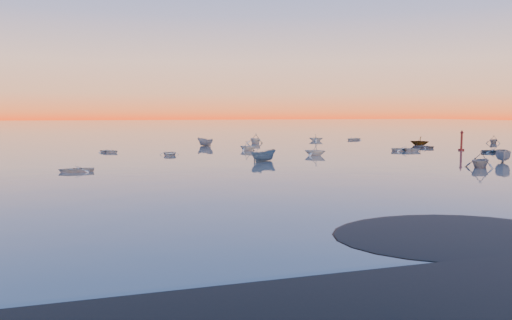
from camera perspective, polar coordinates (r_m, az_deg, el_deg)
name	(u,v)px	position (r m, az deg, el deg)	size (l,w,h in m)	color
ground	(156,138)	(119.53, -11.37, 2.53)	(600.00, 600.00, 0.00)	#685E56
mud_lobes	(420,249)	(22.65, 18.20, -9.60)	(140.00, 6.00, 0.07)	black
moored_fleet	(192,153)	(73.07, -7.34, 0.83)	(124.00, 58.00, 1.20)	silver
boat_near_center	(264,161)	(59.70, 0.88, -0.14)	(3.87, 1.64, 1.34)	#3E5C77
boat_near_right	(315,155)	(68.26, 6.76, 0.52)	(3.17, 1.43, 1.11)	silver
channel_marker	(462,142)	(83.32, 22.43, 1.91)	(0.91, 0.91, 3.25)	#4F1110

